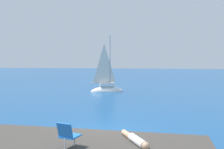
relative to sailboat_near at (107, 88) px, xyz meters
name	(u,v)px	position (x,y,z in m)	size (l,w,h in m)	color
ground_plane	(106,133)	(2.71, -13.83, -0.33)	(160.00, 160.00, 0.00)	navy
boulder_seaward	(65,138)	(1.24, -14.73, -0.33)	(0.75, 0.60, 0.41)	#463938
boulder_inland	(67,145)	(1.61, -15.55, -0.33)	(1.30, 1.04, 0.72)	#393931
sailboat_near	(107,88)	(0.00, 0.00, 0.00)	(3.34, 2.02, 6.02)	white
person_sunbather	(136,140)	(4.22, -16.62, 0.35)	(1.01, 1.59, 0.25)	white
beach_chair	(68,134)	(2.36, -17.48, 0.68)	(0.63, 0.70, 0.80)	blue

